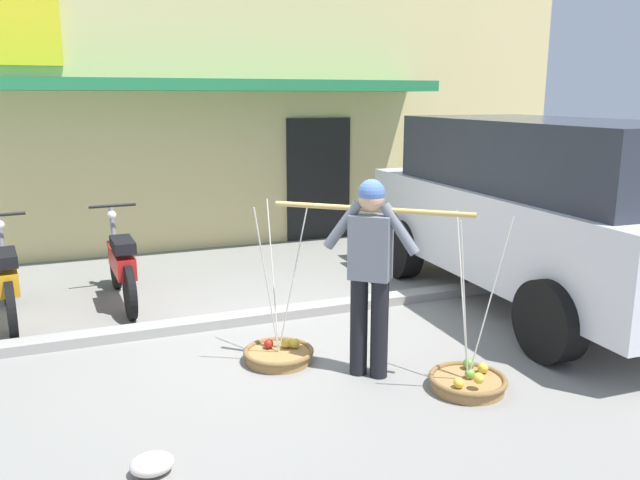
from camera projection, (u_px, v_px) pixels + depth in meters
The scene contains 10 objects.
ground_plane at pixel (282, 343), 6.14m from camera, with size 90.00×90.00×0.00m, color gray.
sidewalk_curb at pixel (261, 316), 6.77m from camera, with size 20.00×0.24×0.10m, color gray.
fruit_vendor at pixel (370, 265), 5.24m from camera, with size 1.29×1.14×1.70m.
fruit_basket_left_side at pixel (279, 353), 5.72m from camera, with size 0.64×0.64×1.45m.
fruit_basket_right_side at pixel (468, 381), 5.16m from camera, with size 0.64×0.64×1.45m.
motorcycle_nearest_shop at pixel (7, 280), 6.67m from camera, with size 0.54×1.82×1.09m.
motorcycle_second_in_row at pixel (122, 265), 7.25m from camera, with size 0.54×1.82×1.09m.
parked_truck at pixel (540, 207), 7.11m from camera, with size 2.28×4.86×2.10m.
storefront_building at pixel (172, 110), 11.77m from camera, with size 13.00×6.00×4.20m.
plastic_litter_bag at pixel (152, 464), 4.00m from camera, with size 0.28×0.22×0.14m, color silver.
Camera 1 is at (-1.77, -5.50, 2.35)m, focal length 35.49 mm.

